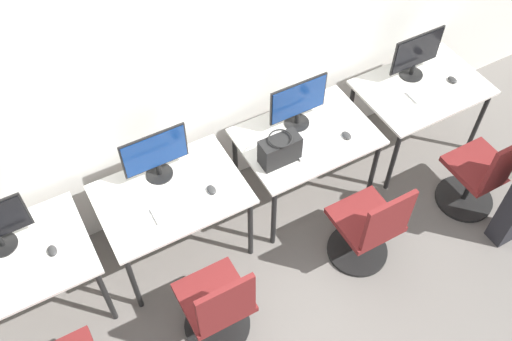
{
  "coord_description": "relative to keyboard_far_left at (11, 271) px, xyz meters",
  "views": [
    {
      "loc": [
        -1.21,
        -2.03,
        3.94
      ],
      "look_at": [
        0.0,
        0.15,
        0.87
      ],
      "focal_mm": 40.0,
      "sensor_mm": 36.0,
      "label": 1
    }
  ],
  "objects": [
    {
      "name": "monitor_right",
      "position": [
        2.27,
        0.23,
        0.21
      ],
      "size": [
        0.48,
        0.2,
        0.41
      ],
      "color": "black",
      "rests_on": "desk_right"
    },
    {
      "name": "keyboard_far_right",
      "position": [
        3.41,
        0.0,
        0.0
      ],
      "size": [
        0.37,
        0.15,
        0.02
      ],
      "color": "silver",
      "rests_on": "desk_far_right"
    },
    {
      "name": "desk_far_right",
      "position": [
        3.41,
        0.08,
        -0.09
      ],
      "size": [
        1.03,
        0.73,
        0.72
      ],
      "color": "silver",
      "rests_on": "ground_plane"
    },
    {
      "name": "wall_back",
      "position": [
        1.7,
        0.56,
        0.67
      ],
      "size": [
        12.0,
        0.05,
        2.8
      ],
      "color": "silver",
      "rests_on": "ground_plane"
    },
    {
      "name": "keyboard_right",
      "position": [
        2.27,
        -0.05,
        0.0
      ],
      "size": [
        0.37,
        0.15,
        0.02
      ],
      "color": "silver",
      "rests_on": "desk_right"
    },
    {
      "name": "office_chair_right",
      "position": [
        2.35,
        -0.69,
        -0.35
      ],
      "size": [
        0.48,
        0.48,
        0.91
      ],
      "color": "black",
      "rests_on": "ground_plane"
    },
    {
      "name": "mouse_right",
      "position": [
        2.53,
        -0.08,
        0.01
      ],
      "size": [
        0.06,
        0.09,
        0.03
      ],
      "color": "#333333",
      "rests_on": "desk_right"
    },
    {
      "name": "desk_right",
      "position": [
        2.27,
        0.08,
        -0.09
      ],
      "size": [
        1.03,
        0.73,
        0.72
      ],
      "color": "silver",
      "rests_on": "ground_plane"
    },
    {
      "name": "monitor_far_right",
      "position": [
        3.41,
        0.24,
        0.21
      ],
      "size": [
        0.48,
        0.2,
        0.41
      ],
      "color": "black",
      "rests_on": "desk_far_right"
    },
    {
      "name": "monitor_left",
      "position": [
        1.14,
        0.27,
        0.21
      ],
      "size": [
        0.48,
        0.2,
        0.41
      ],
      "color": "black",
      "rests_on": "desk_left"
    },
    {
      "name": "desk_left",
      "position": [
        1.14,
        0.08,
        -0.09
      ],
      "size": [
        1.03,
        0.73,
        0.72
      ],
      "color": "silver",
      "rests_on": "ground_plane"
    },
    {
      "name": "handbag",
      "position": [
        1.96,
        -0.03,
        0.11
      ],
      "size": [
        0.3,
        0.18,
        0.25
      ],
      "color": "black",
      "rests_on": "desk_right"
    },
    {
      "name": "mouse_left",
      "position": [
        1.4,
        -0.05,
        0.01
      ],
      "size": [
        0.06,
        0.09,
        0.03
      ],
      "color": "#333333",
      "rests_on": "desk_left"
    },
    {
      "name": "keyboard_left",
      "position": [
        1.14,
        -0.06,
        0.0
      ],
      "size": [
        0.37,
        0.15,
        0.02
      ],
      "color": "silver",
      "rests_on": "desk_left"
    },
    {
      "name": "desk_far_left",
      "position": [
        0.0,
        0.08,
        -0.09
      ],
      "size": [
        1.03,
        0.73,
        0.72
      ],
      "color": "silver",
      "rests_on": "ground_plane"
    },
    {
      "name": "keyboard_far_left",
      "position": [
        0.0,
        0.0,
        0.0
      ],
      "size": [
        0.37,
        0.15,
        0.02
      ],
      "color": "silver",
      "rests_on": "desk_far_left"
    },
    {
      "name": "office_chair_left",
      "position": [
        1.09,
        -0.71,
        -0.35
      ],
      "size": [
        0.48,
        0.48,
        0.91
      ],
      "color": "black",
      "rests_on": "ground_plane"
    },
    {
      "name": "mouse_far_left",
      "position": [
        0.27,
        0.01,
        0.01
      ],
      "size": [
        0.06,
        0.09,
        0.03
      ],
      "color": "#333333",
      "rests_on": "desk_far_left"
    },
    {
      "name": "office_chair_far_right",
      "position": [
        3.44,
        -0.72,
        -0.35
      ],
      "size": [
        0.48,
        0.48,
        0.91
      ],
      "color": "black",
      "rests_on": "ground_plane"
    },
    {
      "name": "ground_plane",
      "position": [
        1.7,
        -0.29,
        -0.73
      ],
      "size": [
        20.0,
        20.0,
        0.0
      ],
      "primitive_type": "plane",
      "color": "slate"
    },
    {
      "name": "mouse_far_right",
      "position": [
        3.66,
        0.01,
        0.01
      ],
      "size": [
        0.06,
        0.09,
        0.03
      ],
      "color": "#333333",
      "rests_on": "desk_far_right"
    }
  ]
}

